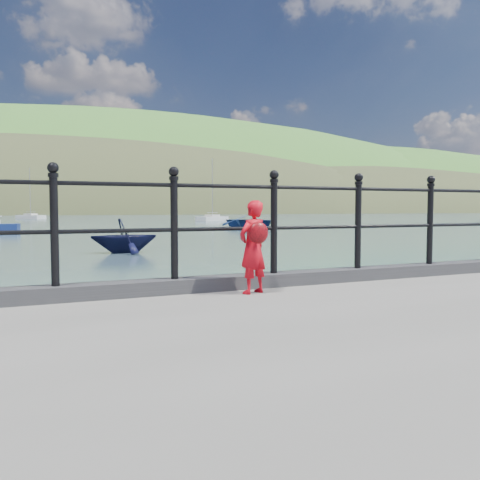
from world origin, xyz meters
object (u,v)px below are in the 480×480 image
child (253,246)px  sailboat_deep (31,217)px  railing (226,215)px  launch_navy (124,236)px  sailboat_far (212,219)px  launch_blue (251,221)px

child → sailboat_deep: (1.32, 98.01, -1.16)m
railing → launch_navy: (2.29, 16.64, -1.09)m
sailboat_far → railing: bearing=-149.2°
launch_navy → sailboat_far: size_ratio=0.29×
launch_blue → sailboat_deep: bearing=91.2°
child → launch_blue: child is taller
launch_navy → sailboat_deep: bearing=-0.5°
railing → sailboat_far: sailboat_far is taller
launch_blue → sailboat_far: (6.20, 26.56, -0.28)m
railing → child: size_ratio=18.37×
launch_blue → sailboat_deep: (-18.61, 56.55, -0.28)m
child → sailboat_far: size_ratio=0.10×
sailboat_far → launch_navy: bearing=-153.2°
launch_navy → sailboat_far: 56.36m
sailboat_deep → sailboat_far: (24.81, -29.99, 0.00)m
sailboat_far → child: bearing=-149.0°
launch_blue → railing: bearing=-133.0°
launch_blue → launch_navy: (-17.79, -24.44, 0.11)m
child → sailboat_far: sailboat_far is taller
railing → sailboat_deep: (1.47, 97.62, -1.48)m
sailboat_far → launch_blue: bearing=-141.1°
launch_navy → child: bearing=171.7°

